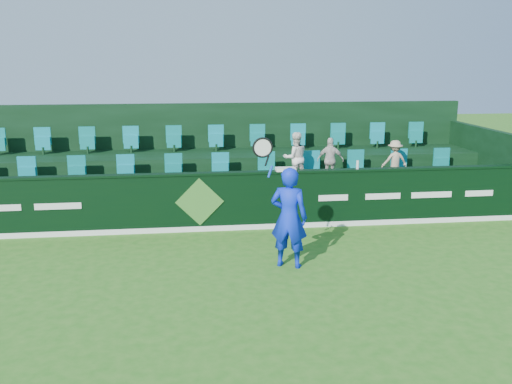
{
  "coord_description": "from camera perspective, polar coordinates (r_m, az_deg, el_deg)",
  "views": [
    {
      "loc": [
        -0.31,
        -8.66,
        3.86
      ],
      "look_at": [
        1.15,
        2.8,
        1.15
      ],
      "focal_mm": 40.0,
      "sensor_mm": 36.0,
      "label": 1
    }
  ],
  "objects": [
    {
      "name": "seat_row_back",
      "position": [
        16.12,
        -6.1,
        5.08
      ],
      "size": [
        13.5,
        0.5,
        0.6
      ],
      "primitive_type": "cube",
      "color": "#0E8692",
      "rests_on": "stand_tier_back"
    },
    {
      "name": "sponsor_hoarding",
      "position": [
        13.05,
        -5.66,
        -0.98
      ],
      "size": [
        16.0,
        0.25,
        1.35
      ],
      "color": "black",
      "rests_on": "ground"
    },
    {
      "name": "ground",
      "position": [
        9.48,
        -4.84,
        -10.87
      ],
      "size": [
        60.0,
        60.0,
        0.0
      ],
      "primitive_type": "plane",
      "color": "#276E1A",
      "rests_on": "ground"
    },
    {
      "name": "tennis_player",
      "position": [
        10.68,
        3.29,
        -2.5
      ],
      "size": [
        1.16,
        0.7,
        2.54
      ],
      "color": "#0C28D5",
      "rests_on": "ground"
    },
    {
      "name": "towel",
      "position": [
        13.1,
        2.97,
        2.29
      ],
      "size": [
        0.45,
        0.29,
        0.07
      ],
      "primitive_type": "cube",
      "color": "white",
      "rests_on": "sponsor_hoarding"
    },
    {
      "name": "seat_row_front",
      "position": [
        14.43,
        -5.89,
        2.11
      ],
      "size": [
        13.5,
        0.5,
        0.6
      ],
      "primitive_type": "cube",
      "color": "#0E8692",
      "rests_on": "stand_tier_front"
    },
    {
      "name": "spectator_middle",
      "position": [
        14.46,
        7.45,
        3.18
      ],
      "size": [
        0.72,
        0.45,
        1.14
      ],
      "primitive_type": "imported",
      "rotation": [
        0.0,
        0.0,
        2.87
      ],
      "color": "beige",
      "rests_on": "stand_tier_front"
    },
    {
      "name": "stand_tier_back",
      "position": [
        15.99,
        -5.99,
        1.55
      ],
      "size": [
        16.0,
        1.8,
        1.3
      ],
      "primitive_type": "cube",
      "color": "black",
      "rests_on": "ground"
    },
    {
      "name": "stand_rear",
      "position": [
        16.32,
        -6.07,
        3.82
      ],
      "size": [
        16.0,
        4.1,
        2.6
      ],
      "color": "black",
      "rests_on": "ground"
    },
    {
      "name": "spectator_right",
      "position": [
        14.98,
        13.69,
        3.07
      ],
      "size": [
        0.69,
        0.42,
        1.04
      ],
      "primitive_type": "imported",
      "rotation": [
        0.0,
        0.0,
        3.19
      ],
      "color": "tan",
      "rests_on": "stand_tier_front"
    },
    {
      "name": "spectator_left",
      "position": [
        14.25,
        3.94,
        3.42
      ],
      "size": [
        0.68,
        0.56,
        1.29
      ],
      "primitive_type": "imported",
      "rotation": [
        0.0,
        0.0,
        3.26
      ],
      "color": "white",
      "rests_on": "stand_tier_front"
    },
    {
      "name": "stand_tier_front",
      "position": [
        14.19,
        -5.78,
        -0.97
      ],
      "size": [
        16.0,
        2.0,
        0.8
      ],
      "primitive_type": "cube",
      "color": "black",
      "rests_on": "ground"
    },
    {
      "name": "drinks_bottle",
      "position": [
        13.49,
        10.13,
        2.71
      ],
      "size": [
        0.06,
        0.06,
        0.2
      ],
      "primitive_type": "cylinder",
      "color": "silver",
      "rests_on": "sponsor_hoarding"
    }
  ]
}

